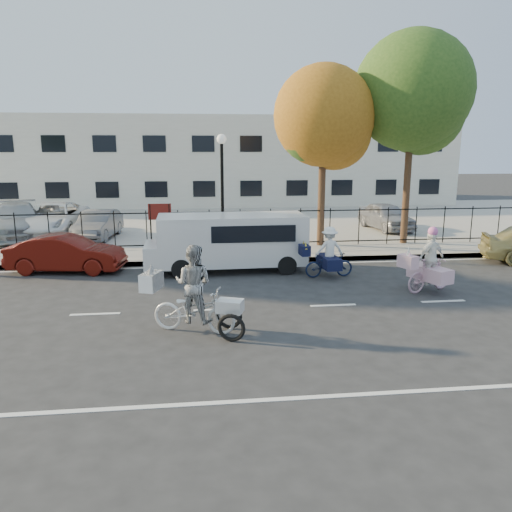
{
  "coord_description": "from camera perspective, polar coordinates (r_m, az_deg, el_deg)",
  "views": [
    {
      "loc": [
        -0.42,
        -12.03,
        4.03
      ],
      "look_at": [
        1.12,
        1.2,
        1.1
      ],
      "focal_mm": 35.0,
      "sensor_mm": 36.0,
      "label": 1
    }
  ],
  "objects": [
    {
      "name": "curb",
      "position": [
        17.54,
        -5.11,
        -0.68
      ],
      "size": [
        60.0,
        0.1,
        0.15
      ],
      "primitive_type": "cube",
      "color": "#A8A399",
      "rests_on": "ground"
    },
    {
      "name": "lot_car_b",
      "position": [
        24.03,
        -22.22,
        3.92
      ],
      "size": [
        2.58,
        5.27,
        1.44
      ],
      "primitive_type": "imported",
      "rotation": [
        0.0,
        0.0,
        -0.04
      ],
      "color": "white",
      "rests_on": "parking_lot"
    },
    {
      "name": "ground",
      "position": [
        12.69,
        -4.44,
        -6.14
      ],
      "size": [
        120.0,
        120.0,
        0.0
      ],
      "primitive_type": "plane",
      "color": "#333334"
    },
    {
      "name": "red_sedan",
      "position": [
        17.42,
        -20.86,
        0.26
      ],
      "size": [
        3.83,
        1.77,
        1.22
      ],
      "primitive_type": "imported",
      "rotation": [
        0.0,
        0.0,
        1.44
      ],
      "color": "#520F09",
      "rests_on": "ground"
    },
    {
      "name": "tree_mid",
      "position": [
        20.05,
        8.09,
        15.01
      ],
      "size": [
        3.88,
        3.88,
        7.12
      ],
      "color": "#442D1D",
      "rests_on": "ground"
    },
    {
      "name": "unicorn_bike",
      "position": [
        14.83,
        19.2,
        -1.31
      ],
      "size": [
        1.88,
        1.37,
        1.87
      ],
      "rotation": [
        0.0,
        0.0,
        1.94
      ],
      "color": "#D09EB1",
      "rests_on": "ground"
    },
    {
      "name": "iron_fence",
      "position": [
        19.49,
        -5.34,
        3.11
      ],
      "size": [
        58.0,
        0.06,
        1.5
      ],
      "primitive_type": null,
      "color": "black",
      "rests_on": "sidewalk"
    },
    {
      "name": "tree_east",
      "position": [
        21.3,
        17.75,
        16.88
      ],
      "size": [
        4.6,
        4.6,
        8.43
      ],
      "color": "#442D1D",
      "rests_on": "ground"
    },
    {
      "name": "sidewalk",
      "position": [
        18.56,
        -5.21,
        0.05
      ],
      "size": [
        60.0,
        2.2,
        0.15
      ],
      "primitive_type": "cube",
      "color": "#A8A399",
      "rests_on": "ground"
    },
    {
      "name": "white_van",
      "position": [
        16.38,
        -3.09,
        1.81
      ],
      "size": [
        5.25,
        1.89,
        1.85
      ],
      "rotation": [
        0.0,
        0.0,
        0.03
      ],
      "color": "white",
      "rests_on": "ground"
    },
    {
      "name": "building",
      "position": [
        37.05,
        -6.12,
        10.74
      ],
      "size": [
        34.0,
        10.0,
        6.0
      ],
      "primitive_type": "cube",
      "color": "silver",
      "rests_on": "ground"
    },
    {
      "name": "bull_bike",
      "position": [
        15.78,
        8.27,
        -0.13
      ],
      "size": [
        1.74,
        1.19,
        1.6
      ],
      "rotation": [
        0.0,
        0.0,
        1.64
      ],
      "color": "#101A38",
      "rests_on": "ground"
    },
    {
      "name": "parking_lot",
      "position": [
        27.32,
        -5.72,
        4.02
      ],
      "size": [
        60.0,
        15.6,
        0.15
      ],
      "primitive_type": "cube",
      "color": "#A8A399",
      "rests_on": "ground"
    },
    {
      "name": "zebra_trike",
      "position": [
        11.05,
        -7.09,
        -4.89
      ],
      "size": [
        2.29,
        1.5,
        1.97
      ],
      "rotation": [
        0.0,
        0.0,
        1.22
      ],
      "color": "silver",
      "rests_on": "ground"
    },
    {
      "name": "lamppost",
      "position": [
        18.87,
        -3.91,
        9.59
      ],
      "size": [
        0.36,
        0.36,
        4.33
      ],
      "color": "black",
      "rests_on": "sidewalk"
    },
    {
      "name": "lot_car_c",
      "position": [
        22.48,
        -17.6,
        3.44
      ],
      "size": [
        1.66,
        3.78,
        1.21
      ],
      "primitive_type": "imported",
      "rotation": [
        0.0,
        0.0,
        -0.11
      ],
      "color": "#515359",
      "rests_on": "parking_lot"
    },
    {
      "name": "street_sign",
      "position": [
        19.06,
        -10.92,
        4.3
      ],
      "size": [
        0.85,
        0.06,
        1.8
      ],
      "color": "black",
      "rests_on": "sidewalk"
    },
    {
      "name": "road_markings",
      "position": [
        12.69,
        -4.44,
        -6.12
      ],
      "size": [
        60.0,
        9.52,
        0.01
      ],
      "primitive_type": null,
      "color": "silver",
      "rests_on": "ground"
    },
    {
      "name": "lot_car_d",
      "position": [
        24.63,
        14.65,
        4.43
      ],
      "size": [
        1.94,
        3.88,
        1.27
      ],
      "primitive_type": "imported",
      "rotation": [
        0.0,
        0.0,
        0.12
      ],
      "color": "#97989E",
      "rests_on": "parking_lot"
    },
    {
      "name": "lot_car_a",
      "position": [
        24.09,
        -25.7,
        3.66
      ],
      "size": [
        3.49,
        5.41,
        1.46
      ],
      "primitive_type": "imported",
      "rotation": [
        0.0,
        0.0,
        0.31
      ],
      "color": "#9DA0A4",
      "rests_on": "parking_lot"
    }
  ]
}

